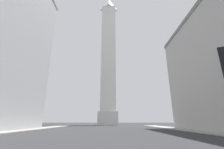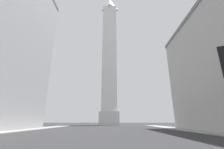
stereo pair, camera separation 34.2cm
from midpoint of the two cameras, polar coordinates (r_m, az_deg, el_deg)
The scene contains 2 objects.
sidewalk_right at distance 29.84m, azimuth 34.74°, elevation -17.80°, with size 5.00×82.10×0.15m, color gray.
obelisk at distance 75.37m, azimuth -1.07°, elevation 6.91°, with size 8.66×8.66×68.42m.
Camera 2 is at (1.24, -0.30, 1.82)m, focal length 24.00 mm.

